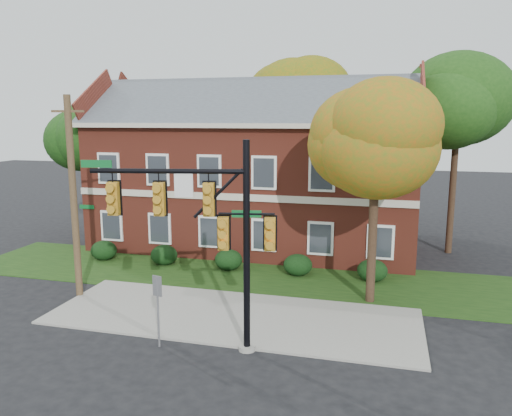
% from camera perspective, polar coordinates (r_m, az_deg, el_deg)
% --- Properties ---
extents(ground, '(120.00, 120.00, 0.00)m').
position_cam_1_polar(ground, '(18.63, -3.63, -13.49)').
color(ground, black).
rests_on(ground, ground).
extents(sidewalk, '(14.00, 5.00, 0.08)m').
position_cam_1_polar(sidewalk, '(19.49, -2.68, -12.25)').
color(sidewalk, gray).
rests_on(sidewalk, ground).
extents(grass_strip, '(30.00, 6.00, 0.04)m').
position_cam_1_polar(grass_strip, '(24.02, 0.93, -7.88)').
color(grass_strip, '#193811').
rests_on(grass_strip, ground).
extents(apartment_building, '(18.80, 8.80, 9.74)m').
position_cam_1_polar(apartment_building, '(29.20, -0.06, 5.32)').
color(apartment_building, maroon).
rests_on(apartment_building, ground).
extents(hedge_far_left, '(1.40, 1.26, 1.05)m').
position_cam_1_polar(hedge_far_left, '(27.93, -17.00, -4.66)').
color(hedge_far_left, black).
rests_on(hedge_far_left, ground).
extents(hedge_left, '(1.40, 1.26, 1.05)m').
position_cam_1_polar(hedge_left, '(26.29, -10.46, -5.30)').
color(hedge_left, black).
rests_on(hedge_left, ground).
extents(hedge_center, '(1.40, 1.26, 1.05)m').
position_cam_1_polar(hedge_center, '(25.04, -3.16, -5.93)').
color(hedge_center, black).
rests_on(hedge_center, ground).
extents(hedge_right, '(1.40, 1.26, 1.05)m').
position_cam_1_polar(hedge_right, '(24.23, 4.80, -6.51)').
color(hedge_right, black).
rests_on(hedge_right, ground).
extents(hedge_far_right, '(1.40, 1.26, 1.05)m').
position_cam_1_polar(hedge_far_right, '(23.91, 13.15, -6.98)').
color(hedge_far_right, black).
rests_on(hedge_far_right, ground).
extents(tree_near_right, '(4.50, 4.25, 8.58)m').
position_cam_1_polar(tree_near_right, '(20.05, 14.25, 7.58)').
color(tree_near_right, black).
rests_on(tree_near_right, ground).
extents(tree_left_rear, '(5.40, 5.10, 8.88)m').
position_cam_1_polar(tree_left_rear, '(32.01, -17.88, 8.31)').
color(tree_left_rear, black).
rests_on(tree_left_rear, ground).
extents(tree_right_rear, '(6.30, 5.95, 10.62)m').
position_cam_1_polar(tree_right_rear, '(29.24, 22.79, 10.70)').
color(tree_right_rear, black).
rests_on(tree_right_rear, ground).
extents(tree_far_rear, '(6.84, 6.46, 11.52)m').
position_cam_1_polar(tree_far_rear, '(36.50, 5.26, 12.33)').
color(tree_far_rear, black).
rests_on(tree_far_rear, ground).
extents(traffic_signal, '(6.05, 1.36, 6.85)m').
position_cam_1_polar(traffic_signal, '(15.73, -5.56, -1.70)').
color(traffic_signal, gray).
rests_on(traffic_signal, ground).
extents(utility_pole, '(1.29, 0.42, 8.42)m').
position_cam_1_polar(utility_pole, '(21.87, -20.14, 1.14)').
color(utility_pole, '#493622').
rests_on(utility_pole, ground).
extents(sign_post, '(0.35, 0.14, 2.46)m').
position_cam_1_polar(sign_post, '(16.87, -11.17, -10.17)').
color(sign_post, slate).
rests_on(sign_post, ground).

